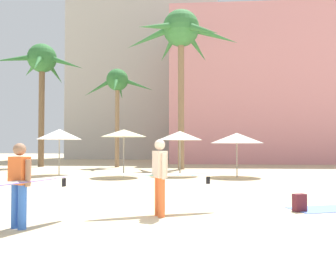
{
  "coord_description": "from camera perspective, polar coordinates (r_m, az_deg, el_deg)",
  "views": [
    {
      "loc": [
        0.53,
        -6.26,
        1.58
      ],
      "look_at": [
        -0.32,
        5.07,
        1.94
      ],
      "focal_mm": 37.65,
      "sensor_mm": 36.0,
      "label": 1
    }
  ],
  "objects": [
    {
      "name": "palm_tree_far_left",
      "position": [
        26.45,
        -8.18,
        7.84
      ],
      "size": [
        5.3,
        5.18,
        7.24
      ],
      "color": "#896B4C",
      "rests_on": "ground"
    },
    {
      "name": "cafe_umbrella_4",
      "position": [
        18.1,
        11.07,
        -0.58
      ],
      "size": [
        2.66,
        2.66,
        2.22
      ],
      "color": "gray",
      "rests_on": "ground"
    },
    {
      "name": "palm_tree_left",
      "position": [
        24.72,
        2.13,
        15.7
      ],
      "size": [
        7.58,
        6.62,
        10.76
      ],
      "color": "#896B4C",
      "rests_on": "ground"
    },
    {
      "name": "hotel_pink",
      "position": [
        35.58,
        18.57,
        6.93
      ],
      "size": [
        21.76,
        8.4,
        13.84
      ],
      "primitive_type": "cube",
      "color": "pink",
      "rests_on": "ground"
    },
    {
      "name": "hotel_tower_gray",
      "position": [
        46.73,
        -3.64,
        16.27
      ],
      "size": [
        17.63,
        9.15,
        32.14
      ],
      "primitive_type": "cube",
      "color": "#BCB7AD",
      "rests_on": "ground"
    },
    {
      "name": "person_mid_right",
      "position": [
        7.24,
        -23.43,
        -7.1
      ],
      "size": [
        1.72,
        2.96,
        1.63
      ],
      "rotation": [
        0.0,
        0.0,
        4.25
      ],
      "color": "blue",
      "rests_on": "ground"
    },
    {
      "name": "cafe_umbrella_1",
      "position": [
        17.95,
        -7.17,
        0.21
      ],
      "size": [
        2.34,
        2.34,
        2.4
      ],
      "color": "gray",
      "rests_on": "ground"
    },
    {
      "name": "backpack",
      "position": [
        9.17,
        20.47,
        -10.34
      ],
      "size": [
        0.35,
        0.32,
        0.42
      ],
      "rotation": [
        0.0,
        0.0,
        1.95
      ],
      "color": "#5A202A",
      "rests_on": "ground"
    },
    {
      "name": "palm_tree_center",
      "position": [
        28.66,
        -19.75,
        10.52
      ],
      "size": [
        6.09,
        6.43,
        9.25
      ],
      "color": "brown",
      "rests_on": "ground"
    },
    {
      "name": "beach_towel",
      "position": [
        9.76,
        24.23,
        -10.93
      ],
      "size": [
        1.95,
        1.42,
        0.01
      ],
      "primitive_type": "cube",
      "rotation": [
        0.0,
        0.0,
        0.34
      ],
      "color": "#6684E0",
      "rests_on": "ground"
    },
    {
      "name": "ground",
      "position": [
        6.48,
        -0.55,
        -15.95
      ],
      "size": [
        120.0,
        120.0,
        0.0
      ],
      "primitive_type": "plane",
      "color": "#C6B28C"
    },
    {
      "name": "cafe_umbrella_2",
      "position": [
        19.72,
        -17.17,
        0.03
      ],
      "size": [
        2.38,
        2.38,
        2.46
      ],
      "color": "gray",
      "rests_on": "ground"
    },
    {
      "name": "person_near_right",
      "position": [
        8.07,
        -1.24,
        -6.47
      ],
      "size": [
        2.9,
        1.41,
        1.72
      ],
      "rotation": [
        0.0,
        0.0,
        3.61
      ],
      "color": "orange",
      "rests_on": "ground"
    },
    {
      "name": "cafe_umbrella_0",
      "position": [
        18.63,
        1.94,
        -0.19
      ],
      "size": [
        2.41,
        2.41,
        2.35
      ],
      "color": "gray",
      "rests_on": "ground"
    }
  ]
}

